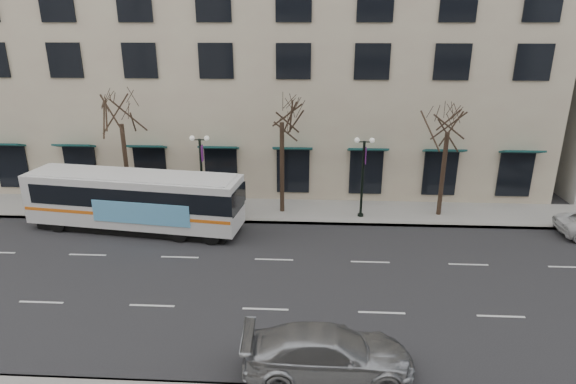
# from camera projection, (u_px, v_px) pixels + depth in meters

# --- Properties ---
(ground) EXTENTS (160.00, 160.00, 0.00)m
(ground) POSITION_uv_depth(u_px,v_px,m) (270.00, 282.00, 22.98)
(ground) COLOR black
(ground) RESTS_ON ground
(sidewalk_far) EXTENTS (80.00, 4.00, 0.15)m
(sidewalk_far) POSITION_uv_depth(u_px,v_px,m) (359.00, 212.00, 31.17)
(sidewalk_far) COLOR gray
(sidewalk_far) RESTS_ON ground
(building_hotel) EXTENTS (40.00, 20.00, 24.00)m
(building_hotel) POSITION_uv_depth(u_px,v_px,m) (267.00, 18.00, 38.82)
(building_hotel) COLOR #BBA78F
(building_hotel) RESTS_ON ground
(tree_far_left) EXTENTS (3.60, 3.60, 8.34)m
(tree_far_left) POSITION_uv_depth(u_px,v_px,m) (120.00, 109.00, 29.53)
(tree_far_left) COLOR black
(tree_far_left) RESTS_ON ground
(tree_far_mid) EXTENTS (3.60, 3.60, 8.55)m
(tree_far_mid) POSITION_uv_depth(u_px,v_px,m) (282.00, 107.00, 28.95)
(tree_far_mid) COLOR black
(tree_far_mid) RESTS_ON ground
(tree_far_right) EXTENTS (3.60, 3.60, 8.06)m
(tree_far_right) POSITION_uv_depth(u_px,v_px,m) (449.00, 116.00, 28.60)
(tree_far_right) COLOR black
(tree_far_right) RESTS_ON ground
(lamp_post_left) EXTENTS (1.22, 0.45, 5.21)m
(lamp_post_left) POSITION_uv_depth(u_px,v_px,m) (202.00, 171.00, 29.97)
(lamp_post_left) COLOR black
(lamp_post_left) RESTS_ON ground
(lamp_post_right) EXTENTS (1.22, 0.45, 5.21)m
(lamp_post_right) POSITION_uv_depth(u_px,v_px,m) (363.00, 174.00, 29.45)
(lamp_post_right) COLOR black
(lamp_post_right) RESTS_ON ground
(city_bus) EXTENTS (12.99, 4.40, 3.45)m
(city_bus) POSITION_uv_depth(u_px,v_px,m) (136.00, 200.00, 28.22)
(city_bus) COLOR silver
(city_bus) RESTS_ON ground
(silver_car) EXTENTS (6.07, 2.67, 1.73)m
(silver_car) POSITION_uv_depth(u_px,v_px,m) (328.00, 353.00, 16.73)
(silver_car) COLOR #95989C
(silver_car) RESTS_ON ground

